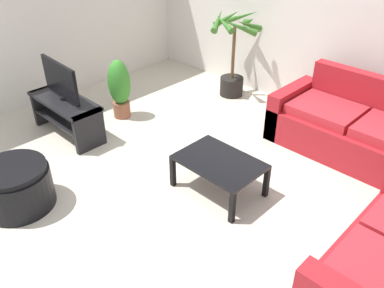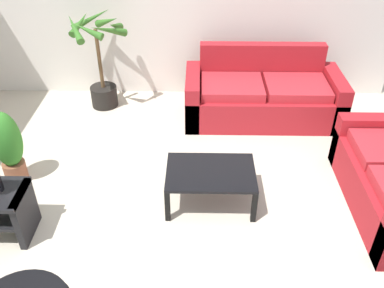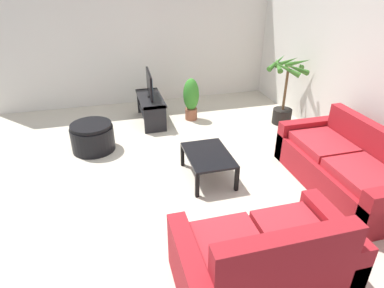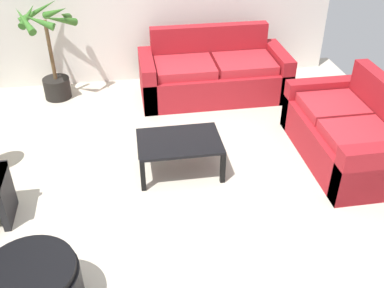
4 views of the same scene
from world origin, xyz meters
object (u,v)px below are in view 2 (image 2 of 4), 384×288
Objects in this scene: coffee_table at (211,175)px; potted_palm at (100,64)px; potted_plant_small at (8,145)px; couch_main at (262,96)px.

potted_palm reaches higher than coffee_table.
potted_palm is (-1.45, 1.97, 0.29)m from coffee_table.
coffee_table is 2.13m from potted_plant_small.
coffee_table is at bearing -53.65° from potted_palm.
potted_palm reaches higher than potted_plant_small.
couch_main is 1.85m from coffee_table.
coffee_table is (-0.71, -1.71, 0.03)m from couch_main.
potted_palm is at bearing 173.02° from couch_main.
couch_main is at bearing 26.38° from potted_plant_small.
potted_palm is 1.54× the size of potted_plant_small.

